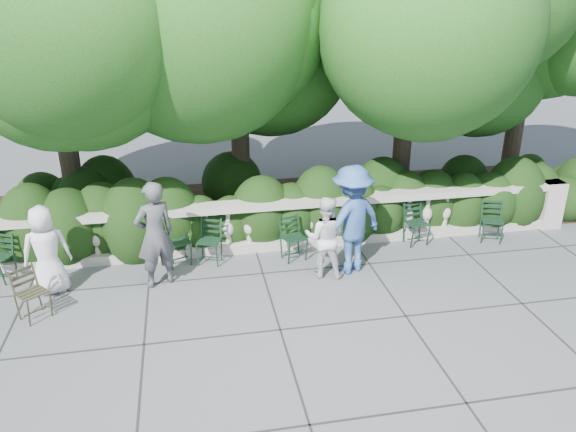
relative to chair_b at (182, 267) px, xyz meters
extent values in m
plane|color=#4C4E53|center=(1.92, -1.31, 0.00)|extent=(90.00, 90.00, 0.00)
cube|color=#9E998E|center=(1.92, 0.49, 0.09)|extent=(12.00, 0.32, 0.18)
cube|color=#9E998E|center=(1.92, 0.49, 0.93)|extent=(12.00, 0.36, 0.14)
cube|color=#9E998E|center=(7.70, 0.49, 0.50)|extent=(0.44, 0.44, 1.00)
cylinder|color=#3F3023|center=(-2.08, 2.09, 1.40)|extent=(0.40, 0.40, 2.80)
ellipsoid|color=#143B10|center=(-2.08, 1.65, 3.68)|extent=(5.28, 5.28, 3.96)
cylinder|color=#3F3023|center=(1.42, 2.69, 1.70)|extent=(0.40, 0.40, 3.40)
ellipsoid|color=#143B10|center=(1.42, 2.17, 4.44)|extent=(6.24, 6.24, 4.68)
cylinder|color=#3F3023|center=(4.92, 1.99, 1.50)|extent=(0.40, 0.40, 3.00)
ellipsoid|color=#143B10|center=(4.92, 1.53, 3.92)|extent=(5.52, 5.52, 4.14)
cylinder|color=#3F3023|center=(7.92, 2.49, 1.30)|extent=(0.40, 0.40, 2.60)
ellipsoid|color=#143B10|center=(7.92, 2.09, 3.40)|extent=(4.80, 4.80, 3.60)
imported|color=silver|center=(-2.15, -0.47, 0.77)|extent=(0.85, 0.65, 1.55)
imported|color=#46464B|center=(-0.39, -0.54, 0.94)|extent=(0.81, 0.69, 1.87)
imported|color=silver|center=(2.49, -0.75, 0.74)|extent=(0.85, 0.75, 1.48)
imported|color=#305392|center=(2.99, -0.66, 0.99)|extent=(1.46, 1.18, 1.98)
camera|label=1|loc=(0.21, -9.33, 4.84)|focal=35.00mm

